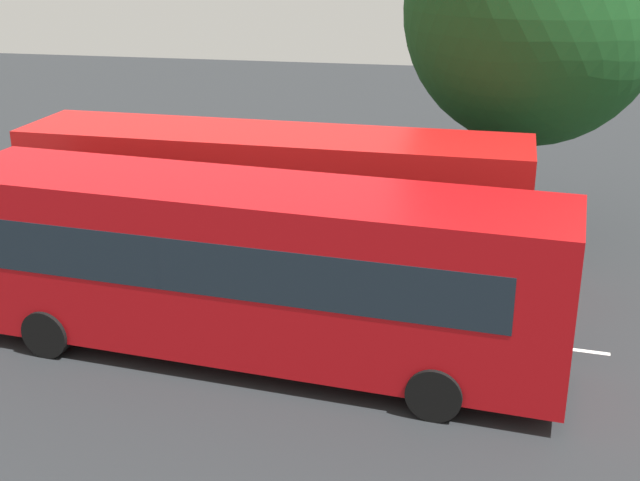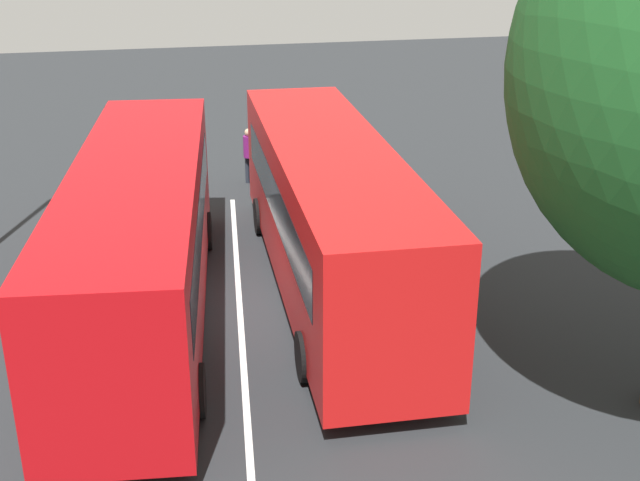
{
  "view_description": "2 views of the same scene",
  "coord_description": "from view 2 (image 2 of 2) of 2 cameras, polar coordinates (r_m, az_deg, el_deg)",
  "views": [
    {
      "loc": [
        -4.08,
        15.06,
        7.38
      ],
      "look_at": [
        -0.96,
        -0.55,
        1.41
      ],
      "focal_mm": 46.79,
      "sensor_mm": 36.0,
      "label": 1
    },
    {
      "loc": [
        -15.68,
        1.59,
        7.92
      ],
      "look_at": [
        -1.38,
        -1.44,
        1.91
      ],
      "focal_mm": 46.84,
      "sensor_mm": 36.0,
      "label": 2
    }
  ],
  "objects": [
    {
      "name": "pedestrian",
      "position": [
        24.9,
        -4.89,
        6.08
      ],
      "size": [
        0.45,
        0.45,
        1.67
      ],
      "rotation": [
        0.0,
        0.0,
        2.32
      ],
      "color": "#232833",
      "rests_on": "ground"
    },
    {
      "name": "bus_far_left",
      "position": [
        17.63,
        0.71,
        1.96
      ],
      "size": [
        11.24,
        2.77,
        3.26
      ],
      "rotation": [
        0.0,
        0.0,
        -0.03
      ],
      "color": "red",
      "rests_on": "ground"
    },
    {
      "name": "lane_stripe_outer_left",
      "position": [
        17.63,
        -5.52,
        -4.45
      ],
      "size": [
        13.35,
        1.31,
        0.01
      ],
      "primitive_type": "cube",
      "rotation": [
        0.0,
        0.0,
        -0.09
      ],
      "color": "silver",
      "rests_on": "ground"
    },
    {
      "name": "bus_center_left",
      "position": [
        16.71,
        -12.16,
        0.26
      ],
      "size": [
        11.35,
        3.5,
        3.26
      ],
      "rotation": [
        0.0,
        0.0,
        -0.1
      ],
      "color": "#B70C11",
      "rests_on": "ground"
    },
    {
      "name": "ground_plane",
      "position": [
        17.63,
        -5.52,
        -4.46
      ],
      "size": [
        66.85,
        66.85,
        0.0
      ],
      "primitive_type": "plane",
      "color": "#232628"
    }
  ]
}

